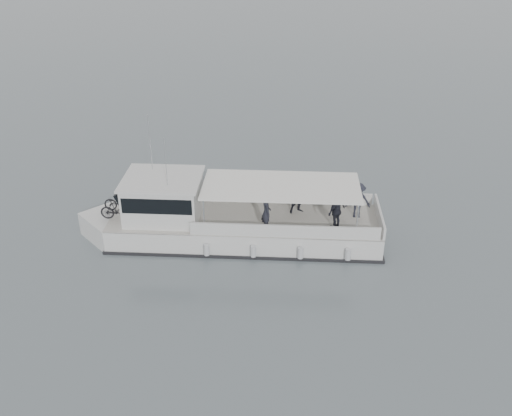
% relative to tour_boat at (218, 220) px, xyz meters
% --- Properties ---
extents(ground, '(1400.00, 1400.00, 0.00)m').
position_rel_tour_boat_xyz_m(ground, '(-2.92, 0.06, -0.88)').
color(ground, slate).
rests_on(ground, ground).
extents(tour_boat, '(12.75, 5.99, 5.36)m').
position_rel_tour_boat_xyz_m(tour_boat, '(0.00, 0.00, 0.00)').
color(tour_boat, silver).
rests_on(tour_boat, ground).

